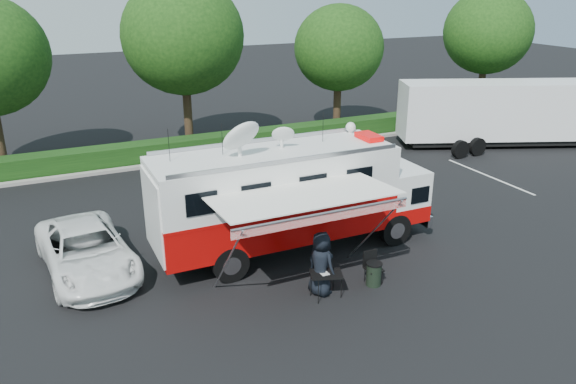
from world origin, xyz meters
The scene contains 11 objects.
ground_plane centered at (0.00, 0.00, 0.00)m, with size 120.00×120.00×0.00m, color black.
back_border centered at (1.14, 12.90, 5.00)m, with size 60.00×6.14×8.87m.
stall_lines centered at (-0.50, 3.00, 0.00)m, with size 24.12×5.50×0.01m.
command_truck centered at (-0.08, 0.00, 1.94)m, with size 9.44×2.60×4.53m.
awning centered at (-0.93, -2.69, 2.92)m, with size 5.15×2.66×3.11m.
white_suv centered at (-6.54, 1.27, 0.00)m, with size 2.44×5.29×1.47m, color white.
person centered at (-0.55, -2.94, 0.00)m, with size 0.95×0.62×1.94m, color black.
folding_table centered at (-0.50, -3.18, 0.72)m, with size 1.07×0.91×0.77m.
folding_chair centered at (1.17, -2.98, 0.59)m, with size 0.48×0.50×1.00m.
trash_bin centered at (1.12, -3.18, 0.37)m, with size 0.49×0.49×0.73m.
semi_trailer centered at (15.93, 6.82, 1.83)m, with size 11.33×6.44×3.48m.
Camera 1 is at (-7.44, -15.52, 8.60)m, focal length 35.00 mm.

